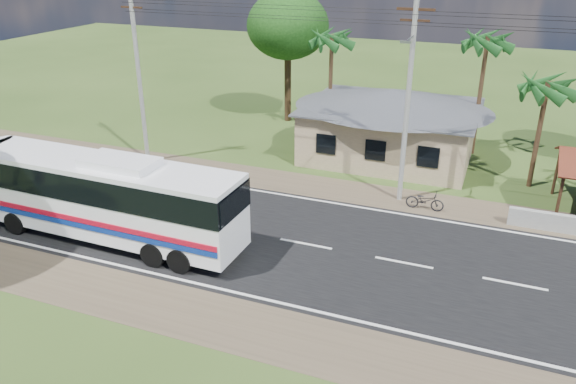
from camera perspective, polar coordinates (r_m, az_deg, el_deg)
name	(u,v)px	position (r m, az deg, el deg)	size (l,w,h in m)	color
ground	(306,244)	(25.83, 1.82, -5.33)	(120.00, 120.00, 0.00)	#2C4418
road	(306,244)	(25.83, 1.82, -5.31)	(120.00, 16.00, 0.03)	black
house	(391,116)	(36.26, 10.45, 7.58)	(12.40, 10.00, 5.00)	tan
utility_poles	(402,93)	(28.97, 11.47, 9.79)	(32.80, 2.22, 11.00)	#9E9E99
palm_near	(547,87)	(33.04, 24.86, 9.69)	(2.80, 2.80, 6.70)	#47301E
palm_mid	(487,42)	(37.18, 19.59, 14.18)	(2.80, 2.80, 8.20)	#47301E
palm_far	(332,39)	(39.43, 4.48, 15.21)	(2.80, 2.80, 7.70)	#47301E
tree_behind_house	(288,26)	(42.56, -0.02, 16.52)	(6.00, 6.00, 9.61)	#47301E
coach_bus	(104,192)	(26.58, -18.17, -0.02)	(13.36, 3.07, 4.13)	white
motorcycle	(425,200)	(29.73, 13.74, -0.84)	(0.67, 1.93, 1.02)	black
small_car	(117,169)	(34.12, -16.99, 2.21)	(1.40, 3.48, 1.18)	#2B2C2E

